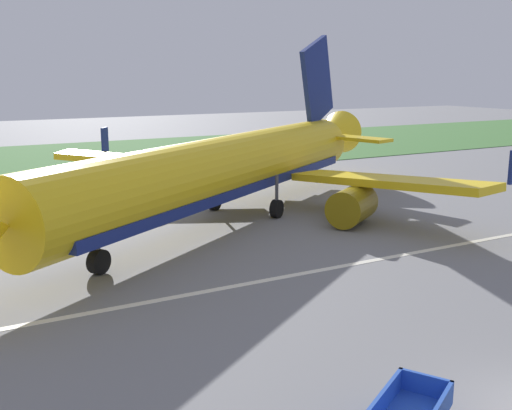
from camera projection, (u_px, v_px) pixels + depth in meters
name	position (u px, v px, depth m)	size (l,w,h in m)	color
grass_strip	(75.00, 158.00, 61.73)	(220.00, 28.00, 0.06)	#3D7033
apron_stripe	(293.00, 275.00, 26.17)	(120.00, 0.36, 0.01)	silver
airplane	(232.00, 168.00, 35.71)	(33.35, 28.05, 11.34)	yellow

